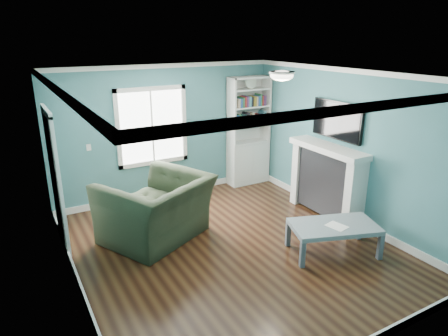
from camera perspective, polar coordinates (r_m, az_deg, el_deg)
floor at (r=6.27m, az=1.06°, el=-11.24°), size 5.00×5.00×0.00m
room_walls at (r=5.65m, az=1.16°, el=2.82°), size 5.00×5.00×5.00m
trim at (r=5.75m, az=1.14°, el=-0.49°), size 4.50×5.00×2.60m
window at (r=7.76m, az=-10.24°, el=5.87°), size 1.40×0.06×1.50m
bookshelf at (r=8.61m, az=3.47°, el=3.78°), size 0.90×0.35×2.31m
fireplace at (r=7.31m, az=14.45°, el=-1.86°), size 0.44×1.58×1.30m
tv at (r=7.11m, az=15.87°, el=6.58°), size 0.06×1.10×0.65m
door at (r=6.43m, az=-22.97°, el=-1.47°), size 0.12×0.98×2.17m
ceiling_fixture at (r=6.05m, az=8.26°, el=13.02°), size 0.38×0.38×0.15m
light_switch at (r=7.52m, az=-18.76°, el=2.81°), size 0.08×0.01×0.12m
recliner at (r=6.34m, az=-9.70°, el=-4.39°), size 1.82×1.58×1.34m
coffee_table at (r=6.18m, az=15.44°, el=-8.27°), size 1.41×1.06×0.46m
paper_sheet at (r=6.10m, az=15.80°, el=-7.99°), size 0.28×0.32×0.00m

